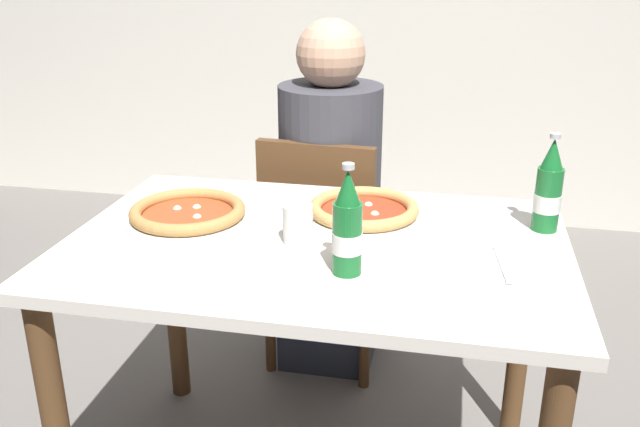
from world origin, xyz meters
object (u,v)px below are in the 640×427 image
beer_bottle_center (549,190)px  paper_cup (298,224)px  beer_bottle_left (347,228)px  dining_table_main (316,283)px  pizza_margherita_near (364,211)px  napkin_with_cutlery (493,264)px  chair_behind_table (325,241)px  diner_seated (330,208)px  pizza_marinara_far (188,214)px

beer_bottle_center → paper_cup: beer_bottle_center is taller
beer_bottle_left → beer_bottle_center: (0.44, 0.34, 0.00)m
dining_table_main → paper_cup: paper_cup is taller
pizza_margherita_near → napkin_with_cutlery: size_ratio=1.63×
chair_behind_table → paper_cup: chair_behind_table is taller
beer_bottle_left → paper_cup: bearing=135.8°
napkin_with_cutlery → pizza_margherita_near: bearing=145.2°
dining_table_main → beer_bottle_center: (0.54, 0.18, 0.22)m
dining_table_main → diner_seated: bearing=97.9°
diner_seated → pizza_margherita_near: bearing=-69.6°
diner_seated → napkin_with_cutlery: diner_seated is taller
pizza_margherita_near → beer_bottle_center: bearing=1.9°
chair_behind_table → pizza_margherita_near: 0.56m
beer_bottle_left → paper_cup: (-0.14, 0.14, -0.06)m
diner_seated → pizza_marinara_far: size_ratio=3.75×
beer_bottle_center → napkin_with_cutlery: bearing=-118.6°
diner_seated → pizza_marinara_far: (-0.26, -0.61, 0.19)m
diner_seated → beer_bottle_left: 0.88m
pizza_marinara_far → napkin_with_cutlery: pizza_marinara_far is taller
pizza_margherita_near → paper_cup: bearing=-124.6°
pizza_marinara_far → beer_bottle_left: bearing=-25.5°
chair_behind_table → dining_table_main: bearing=104.5°
dining_table_main → chair_behind_table: (-0.10, 0.61, -0.15)m
dining_table_main → paper_cup: 0.17m
chair_behind_table → diner_seated: diner_seated is taller
chair_behind_table → pizza_marinara_far: size_ratio=2.64×
pizza_marinara_far → diner_seated: bearing=67.0°
beer_bottle_center → diner_seated: bearing=143.0°
pizza_margherita_near → paper_cup: size_ratio=3.26×
chair_behind_table → paper_cup: bearing=100.7°
diner_seated → napkin_with_cutlery: size_ratio=6.35×
pizza_margherita_near → beer_bottle_center: beer_bottle_center is taller
diner_seated → dining_table_main: bearing=-82.1°
beer_bottle_center → napkin_with_cutlery: (-0.13, -0.24, -0.10)m
diner_seated → paper_cup: size_ratio=12.73×
chair_behind_table → paper_cup: (0.06, -0.63, 0.32)m
pizza_marinara_far → beer_bottle_left: size_ratio=1.30×
dining_table_main → beer_bottle_left: beer_bottle_left is taller
paper_cup → pizza_margherita_near: bearing=55.4°
pizza_margherita_near → diner_seated: bearing=110.4°
chair_behind_table → beer_bottle_left: (0.20, -0.77, 0.37)m
dining_table_main → diner_seated: diner_seated is taller
beer_bottle_left → beer_bottle_center: size_ratio=1.00×
beer_bottle_center → paper_cup: 0.62m
pizza_marinara_far → pizza_margherita_near: bearing=14.2°
chair_behind_table → diner_seated: (0.01, 0.05, 0.10)m
pizza_margherita_near → napkin_with_cutlery: (0.32, -0.22, -0.02)m
napkin_with_cutlery → paper_cup: (-0.45, 0.03, 0.04)m
diner_seated → pizza_marinara_far: 0.68m
pizza_margherita_near → paper_cup: paper_cup is taller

